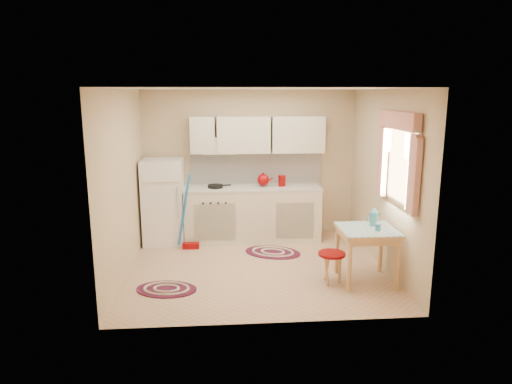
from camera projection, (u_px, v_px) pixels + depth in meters
room_shell at (266, 155)px, 6.41m from camera, size 3.64×3.60×2.52m
fridge at (164, 202)px, 7.47m from camera, size 0.65×0.60×1.40m
broom at (190, 213)px, 7.18m from camera, size 0.28×0.13×1.20m
base_cabinets at (252, 214)px, 7.69m from camera, size 2.25×0.60×0.88m
countertop at (252, 188)px, 7.59m from camera, size 2.27×0.62×0.04m
frying_pan at (215, 186)px, 7.48m from camera, size 0.31×0.31×0.05m
red_kettle at (263, 180)px, 7.57m from camera, size 0.23×0.21×0.22m
red_canister at (282, 181)px, 7.60m from camera, size 0.14×0.14×0.16m
table at (366, 255)px, 5.98m from camera, size 0.72×0.72×0.72m
stool at (331, 268)px, 5.95m from camera, size 0.43×0.43×0.42m
coffee_pot at (374, 217)px, 6.00m from camera, size 0.13×0.12×0.26m
mug at (378, 227)px, 5.80m from camera, size 0.09×0.09×0.10m
rug_center at (273, 252)px, 7.12m from camera, size 1.04×0.87×0.02m
rug_left at (166, 289)px, 5.78m from camera, size 0.86×0.65×0.02m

